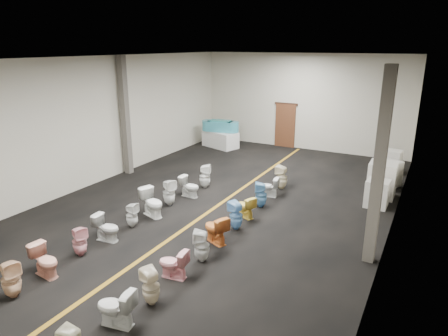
{
  "coord_description": "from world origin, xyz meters",
  "views": [
    {
      "loc": [
        5.71,
        -10.48,
        4.88
      ],
      "look_at": [
        -0.47,
        1.0,
        0.82
      ],
      "focal_mm": 32.0,
      "sensor_mm": 36.0,
      "label": 1
    }
  ],
  "objects_px": {
    "appliance_crate_b": "(382,180)",
    "toilet_left_4": "(107,228)",
    "toilet_left_5": "(132,215)",
    "toilet_right_7": "(245,207)",
    "bathtub": "(220,126)",
    "toilet_left_3": "(80,241)",
    "toilet_left_1": "(11,279)",
    "toilet_left_7": "(169,192)",
    "toilet_right_10": "(282,177)",
    "toilet_right_6": "(236,216)",
    "toilet_right_5": "(215,229)",
    "toilet_right_2": "(151,287)",
    "toilet_left_9": "(205,176)",
    "toilet_right_1": "(116,308)",
    "toilet_left_2": "(45,261)",
    "toilet_right_4": "(202,246)",
    "appliance_crate_d": "(392,161)",
    "toilet_right_8": "(261,195)",
    "toilet_left_8": "(190,187)",
    "appliance_crate_c": "(386,173)",
    "appliance_crate_a": "(377,193)",
    "toilet_right_3": "(173,264)",
    "toilet_right_9": "(269,187)",
    "toilet_left_6": "(152,203)"
  },
  "relations": [
    {
      "from": "appliance_crate_b",
      "to": "toilet_left_4",
      "type": "xyz_separation_m",
      "value": [
        -5.79,
        -6.67,
        -0.24
      ]
    },
    {
      "from": "toilet_left_5",
      "to": "toilet_right_7",
      "type": "height_order",
      "value": "toilet_left_5"
    },
    {
      "from": "bathtub",
      "to": "toilet_left_3",
      "type": "distance_m",
      "value": 11.13
    },
    {
      "from": "appliance_crate_b",
      "to": "toilet_left_1",
      "type": "distance_m",
      "value": 10.99
    },
    {
      "from": "toilet_left_7",
      "to": "toilet_right_10",
      "type": "xyz_separation_m",
      "value": [
        2.6,
        3.09,
        0.0
      ]
    },
    {
      "from": "toilet_right_6",
      "to": "toilet_right_5",
      "type": "bearing_deg",
      "value": 14.07
    },
    {
      "from": "toilet_left_4",
      "to": "toilet_right_2",
      "type": "xyz_separation_m",
      "value": [
        2.68,
        -1.58,
        0.03
      ]
    },
    {
      "from": "toilet_left_9",
      "to": "toilet_right_2",
      "type": "height_order",
      "value": "toilet_left_9"
    },
    {
      "from": "appliance_crate_b",
      "to": "toilet_right_5",
      "type": "height_order",
      "value": "appliance_crate_b"
    },
    {
      "from": "appliance_crate_b",
      "to": "toilet_right_1",
      "type": "relative_size",
      "value": 1.6
    },
    {
      "from": "toilet_left_2",
      "to": "toilet_right_1",
      "type": "bearing_deg",
      "value": -95.21
    },
    {
      "from": "toilet_right_6",
      "to": "toilet_left_3",
      "type": "bearing_deg",
      "value": -20.02
    },
    {
      "from": "toilet_left_4",
      "to": "bathtub",
      "type": "bearing_deg",
      "value": 6.34
    },
    {
      "from": "toilet_left_9",
      "to": "toilet_right_7",
      "type": "bearing_deg",
      "value": -145.22
    },
    {
      "from": "toilet_right_4",
      "to": "toilet_right_5",
      "type": "distance_m",
      "value": 0.97
    },
    {
      "from": "appliance_crate_d",
      "to": "toilet_right_8",
      "type": "bearing_deg",
      "value": -119.14
    },
    {
      "from": "toilet_left_9",
      "to": "toilet_left_8",
      "type": "bearing_deg",
      "value": 159.97
    },
    {
      "from": "toilet_left_4",
      "to": "toilet_right_10",
      "type": "xyz_separation_m",
      "value": [
        2.61,
        5.81,
        0.07
      ]
    },
    {
      "from": "appliance_crate_c",
      "to": "toilet_right_7",
      "type": "xyz_separation_m",
      "value": [
        -3.27,
        -4.88,
        -0.13
      ]
    },
    {
      "from": "appliance_crate_a",
      "to": "toilet_right_6",
      "type": "xyz_separation_m",
      "value": [
        -3.15,
        -3.53,
        -0.03
      ]
    },
    {
      "from": "toilet_right_8",
      "to": "toilet_right_3",
      "type": "bearing_deg",
      "value": -22.87
    },
    {
      "from": "toilet_left_4",
      "to": "toilet_right_2",
      "type": "height_order",
      "value": "toilet_right_2"
    },
    {
      "from": "toilet_left_7",
      "to": "toilet_right_10",
      "type": "height_order",
      "value": "toilet_right_10"
    },
    {
      "from": "bathtub",
      "to": "toilet_right_3",
      "type": "relative_size",
      "value": 2.74
    },
    {
      "from": "appliance_crate_d",
      "to": "toilet_right_8",
      "type": "distance_m",
      "value": 6.52
    },
    {
      "from": "toilet_left_2",
      "to": "toilet_left_3",
      "type": "height_order",
      "value": "toilet_left_3"
    },
    {
      "from": "toilet_left_8",
      "to": "toilet_right_2",
      "type": "relative_size",
      "value": 0.91
    },
    {
      "from": "toilet_left_1",
      "to": "toilet_left_9",
      "type": "relative_size",
      "value": 0.97
    },
    {
      "from": "appliance_crate_a",
      "to": "toilet_left_2",
      "type": "xyz_separation_m",
      "value": [
        -5.78,
        -7.57,
        -0.07
      ]
    },
    {
      "from": "bathtub",
      "to": "toilet_right_4",
      "type": "bearing_deg",
      "value": -72.09
    },
    {
      "from": "toilet_right_4",
      "to": "toilet_right_7",
      "type": "relative_size",
      "value": 1.19
    },
    {
      "from": "toilet_left_5",
      "to": "toilet_right_3",
      "type": "relative_size",
      "value": 1.04
    },
    {
      "from": "bathtub",
      "to": "toilet_left_1",
      "type": "distance_m",
      "value": 12.95
    },
    {
      "from": "appliance_crate_c",
      "to": "toilet_right_9",
      "type": "height_order",
      "value": "appliance_crate_c"
    },
    {
      "from": "appliance_crate_c",
      "to": "toilet_left_3",
      "type": "relative_size",
      "value": 1.21
    },
    {
      "from": "toilet_right_2",
      "to": "toilet_right_9",
      "type": "height_order",
      "value": "toilet_right_2"
    },
    {
      "from": "appliance_crate_c",
      "to": "toilet_left_7",
      "type": "xyz_separation_m",
      "value": [
        -5.79,
        -5.17,
        -0.03
      ]
    },
    {
      "from": "toilet_left_2",
      "to": "toilet_right_9",
      "type": "xyz_separation_m",
      "value": [
        2.48,
        6.77,
        -0.03
      ]
    },
    {
      "from": "toilet_left_4",
      "to": "appliance_crate_a",
      "type": "bearing_deg",
      "value": -51.31
    },
    {
      "from": "toilet_right_2",
      "to": "toilet_right_1",
      "type": "bearing_deg",
      "value": 12.26
    },
    {
      "from": "toilet_right_2",
      "to": "toilet_right_5",
      "type": "distance_m",
      "value": 2.81
    },
    {
      "from": "appliance_crate_d",
      "to": "toilet_right_10",
      "type": "xyz_separation_m",
      "value": [
        -3.18,
        -3.84,
        -0.03
      ]
    },
    {
      "from": "toilet_left_7",
      "to": "toilet_right_3",
      "type": "distance_m",
      "value": 4.17
    },
    {
      "from": "toilet_left_6",
      "to": "toilet_left_9",
      "type": "height_order",
      "value": "toilet_left_9"
    },
    {
      "from": "appliance_crate_b",
      "to": "toilet_left_7",
      "type": "xyz_separation_m",
      "value": [
        -5.79,
        -3.95,
        -0.17
      ]
    },
    {
      "from": "bathtub",
      "to": "toilet_left_5",
      "type": "height_order",
      "value": "bathtub"
    },
    {
      "from": "toilet_left_3",
      "to": "toilet_right_2",
      "type": "bearing_deg",
      "value": -85.57
    },
    {
      "from": "toilet_left_1",
      "to": "toilet_right_9",
      "type": "xyz_separation_m",
      "value": [
        2.41,
        7.62,
        -0.07
      ]
    },
    {
      "from": "toilet_left_7",
      "to": "toilet_right_6",
      "type": "xyz_separation_m",
      "value": [
        2.64,
        -0.55,
        -0.02
      ]
    },
    {
      "from": "toilet_left_6",
      "to": "toilet_right_6",
      "type": "xyz_separation_m",
      "value": [
        2.58,
        0.36,
        -0.01
      ]
    }
  ]
}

